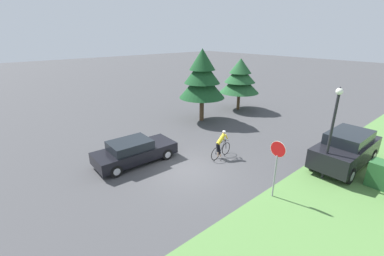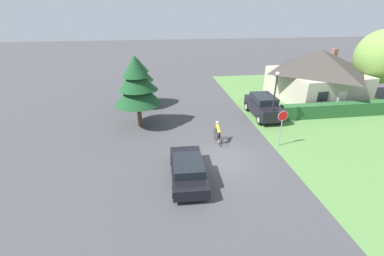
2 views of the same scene
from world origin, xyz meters
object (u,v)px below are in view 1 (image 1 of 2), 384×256
Objects in this scene: sedan_left_lane at (134,151)px; cyclist at (221,145)px; parked_suv_right at (346,149)px; conifer_tall_far at (240,78)px; stop_sign at (277,158)px; conifer_tall_near at (202,77)px; street_lamp at (333,123)px.

cyclist is (2.72, 4.15, 0.08)m from sedan_left_lane.
conifer_tall_far reaches higher than parked_suv_right.
parked_suv_right is 1.78× the size of stop_sign.
sedan_left_lane is 9.00m from conifer_tall_near.
cyclist is 4.49m from stop_sign.
cyclist is at bearing 130.14° from parked_suv_right.
parked_suv_right is at bearing 85.99° from street_lamp.
conifer_tall_near reaches higher than street_lamp.
cyclist is at bearing -33.41° from conifer_tall_near.
street_lamp reaches higher than sedan_left_lane.
conifer_tall_near is (-5.76, 3.80, 2.83)m from cyclist.
conifer_tall_far is (-10.90, 6.58, 0.04)m from street_lamp.
stop_sign is 0.57× the size of street_lamp.
sedan_left_lane is 0.98× the size of street_lamp.
conifer_tall_near is at bearing 51.05° from cyclist.
conifer_tall_far reaches higher than sedan_left_lane.
street_lamp is (0.79, 3.24, 1.04)m from stop_sign.
street_lamp is (-0.15, -2.15, 1.93)m from parked_suv_right.
conifer_tall_far is (-5.91, 8.72, 2.22)m from cyclist.
parked_suv_right is at bearing -21.81° from conifer_tall_far.
sedan_left_lane is at bearing -69.11° from conifer_tall_near.
conifer_tall_far is at bearing 148.90° from street_lamp.
conifer_tall_near is at bearing 92.87° from parked_suv_right.
stop_sign reaches higher than cyclist.
parked_suv_right is 11.21m from conifer_tall_near.
cyclist is 0.37× the size of parked_suv_right.
parked_suv_right is 12.07m from conifer_tall_far.
stop_sign reaches higher than sedan_left_lane.
conifer_tall_near is (-10.90, -0.50, 2.58)m from parked_suv_right.
sedan_left_lane is 10.21m from street_lamp.
cyclist is 7.46m from conifer_tall_near.
sedan_left_lane is at bearing -140.76° from street_lamp.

